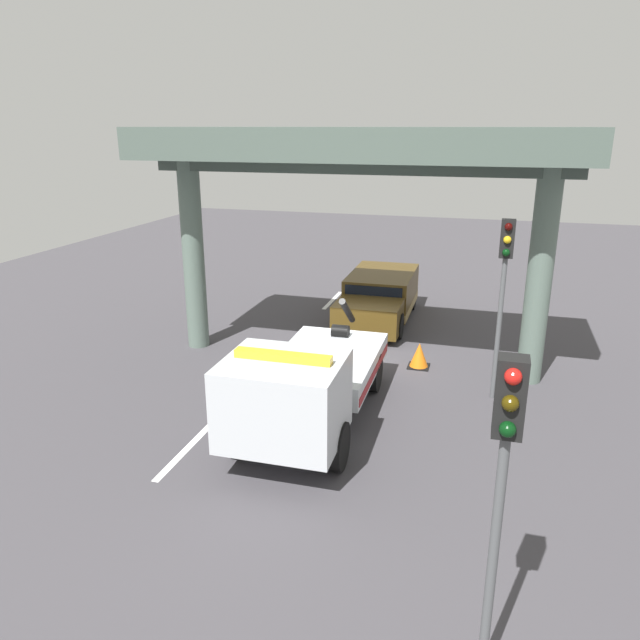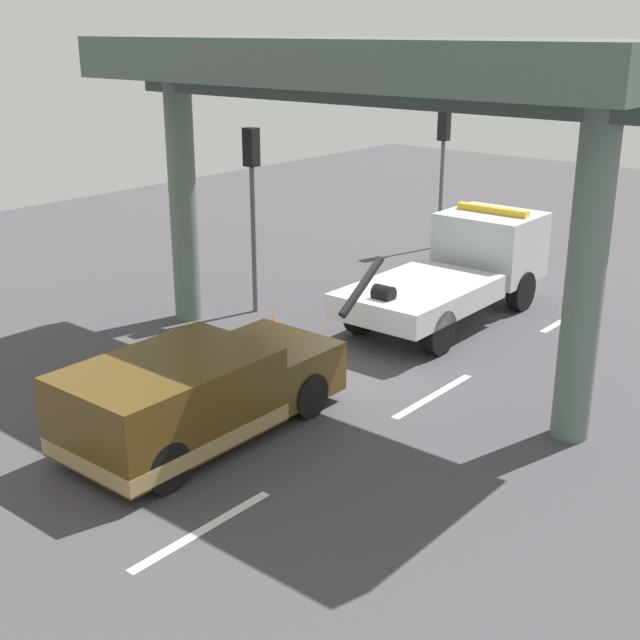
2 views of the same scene
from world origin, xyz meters
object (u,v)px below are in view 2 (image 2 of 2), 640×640
(tow_truck_white, at_px, (462,267))
(towed_van_green, at_px, (195,396))
(traffic_light_near, at_px, (253,180))
(traffic_cone_orange, at_px, (275,332))
(traffic_light_far, at_px, (443,149))

(tow_truck_white, xyz_separation_m, towed_van_green, (-8.74, -0.01, -0.42))
(traffic_light_near, relative_size, traffic_cone_orange, 6.30)
(traffic_light_far, height_order, traffic_cone_orange, traffic_light_far)
(traffic_light_near, bearing_deg, traffic_cone_orange, -126.63)
(traffic_light_near, height_order, traffic_cone_orange, traffic_light_near)
(towed_van_green, bearing_deg, tow_truck_white, 0.08)
(traffic_light_near, height_order, traffic_light_far, traffic_light_near)
(traffic_light_near, relative_size, traffic_light_far, 1.05)
(towed_van_green, distance_m, traffic_light_near, 7.35)
(traffic_light_near, xyz_separation_m, traffic_light_far, (8.50, 0.00, -0.15))
(traffic_light_far, bearing_deg, towed_van_green, -164.13)
(traffic_light_near, distance_m, traffic_cone_orange, 3.91)
(towed_van_green, xyz_separation_m, traffic_light_near, (5.63, 4.02, 2.51))
(tow_truck_white, distance_m, traffic_light_near, 5.48)
(tow_truck_white, bearing_deg, traffic_cone_orange, 157.32)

